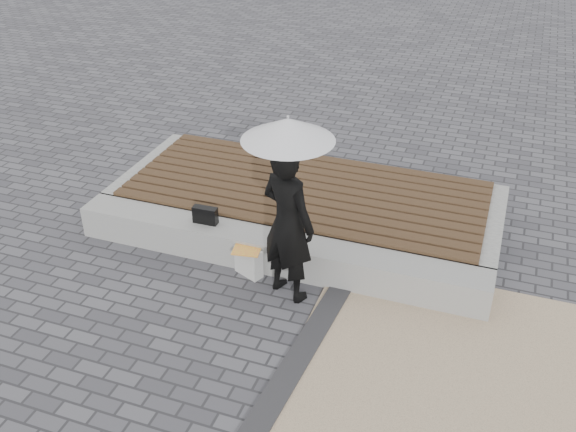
{
  "coord_description": "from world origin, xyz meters",
  "views": [
    {
      "loc": [
        2.31,
        -4.33,
        4.53
      ],
      "look_at": [
        0.34,
        1.16,
        1.0
      ],
      "focal_mm": 40.74,
      "sensor_mm": 36.0,
      "label": 1
    }
  ],
  "objects_px": {
    "woman": "(288,223)",
    "canvas_tote": "(249,261)",
    "parasol": "(288,129)",
    "handbag": "(205,215)",
    "seating_ledge": "(274,251)"
  },
  "relations": [
    {
      "from": "parasol",
      "to": "handbag",
      "type": "xyz_separation_m",
      "value": [
        -1.21,
        0.45,
        -1.48
      ]
    },
    {
      "from": "parasol",
      "to": "seating_ledge",
      "type": "bearing_deg",
      "value": 127.48
    },
    {
      "from": "woman",
      "to": "handbag",
      "type": "xyz_separation_m",
      "value": [
        -1.21,
        0.45,
        -0.4
      ]
    },
    {
      "from": "woman",
      "to": "parasol",
      "type": "xyz_separation_m",
      "value": [
        0.0,
        -0.0,
        1.07
      ]
    },
    {
      "from": "seating_ledge",
      "to": "woman",
      "type": "xyz_separation_m",
      "value": [
        0.34,
        -0.44,
        0.71
      ]
    },
    {
      "from": "canvas_tote",
      "to": "parasol",
      "type": "bearing_deg",
      "value": 6.39
    },
    {
      "from": "seating_ledge",
      "to": "woman",
      "type": "relative_size",
      "value": 2.75
    },
    {
      "from": "seating_ledge",
      "to": "woman",
      "type": "distance_m",
      "value": 0.9
    },
    {
      "from": "handbag",
      "to": "canvas_tote",
      "type": "relative_size",
      "value": 0.84
    },
    {
      "from": "parasol",
      "to": "canvas_tote",
      "type": "relative_size",
      "value": 3.35
    },
    {
      "from": "parasol",
      "to": "canvas_tote",
      "type": "bearing_deg",
      "value": 162.58
    },
    {
      "from": "seating_ledge",
      "to": "handbag",
      "type": "height_order",
      "value": "handbag"
    },
    {
      "from": "canvas_tote",
      "to": "handbag",
      "type": "bearing_deg",
      "value": -179.08
    },
    {
      "from": "handbag",
      "to": "woman",
      "type": "bearing_deg",
      "value": -22.29
    },
    {
      "from": "woman",
      "to": "canvas_tote",
      "type": "xyz_separation_m",
      "value": [
        -0.54,
        0.17,
        -0.73
      ]
    }
  ]
}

